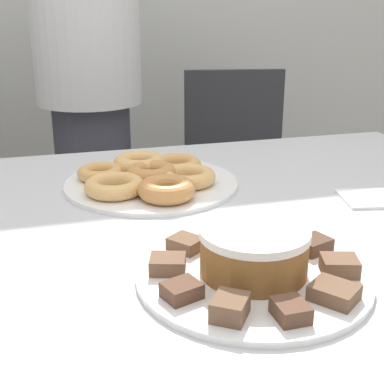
{
  "coord_description": "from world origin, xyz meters",
  "views": [
    {
      "loc": [
        -0.27,
        -0.9,
        1.14
      ],
      "look_at": [
        -0.03,
        -0.02,
        0.81
      ],
      "focal_mm": 50.0,
      "sensor_mm": 36.0,
      "label": 1
    }
  ],
  "objects_px": {
    "plate_donuts": "(152,183)",
    "frosted_cake": "(254,251)",
    "napkin": "(375,198)",
    "plate_cake": "(253,275)",
    "office_chair_right": "(238,195)",
    "person_standing": "(89,89)"
  },
  "relations": [
    {
      "from": "office_chair_right",
      "to": "plate_donuts",
      "type": "height_order",
      "value": "office_chair_right"
    },
    {
      "from": "plate_cake",
      "to": "frosted_cake",
      "type": "height_order",
      "value": "frosted_cake"
    },
    {
      "from": "office_chair_right",
      "to": "plate_cake",
      "type": "bearing_deg",
      "value": -99.67
    },
    {
      "from": "person_standing",
      "to": "office_chair_right",
      "type": "bearing_deg",
      "value": -1.77
    },
    {
      "from": "person_standing",
      "to": "plate_cake",
      "type": "bearing_deg",
      "value": -84.5
    },
    {
      "from": "plate_donuts",
      "to": "frosted_cake",
      "type": "distance_m",
      "value": 0.46
    },
    {
      "from": "person_standing",
      "to": "office_chair_right",
      "type": "xyz_separation_m",
      "value": [
        0.55,
        -0.02,
        -0.44
      ]
    },
    {
      "from": "frosted_cake",
      "to": "plate_cake",
      "type": "bearing_deg",
      "value": -116.57
    },
    {
      "from": "plate_cake",
      "to": "napkin",
      "type": "bearing_deg",
      "value": 33.36
    },
    {
      "from": "person_standing",
      "to": "frosted_cake",
      "type": "distance_m",
      "value": 1.23
    },
    {
      "from": "office_chair_right",
      "to": "plate_donuts",
      "type": "relative_size",
      "value": 2.32
    },
    {
      "from": "office_chair_right",
      "to": "frosted_cake",
      "type": "height_order",
      "value": "office_chair_right"
    },
    {
      "from": "office_chair_right",
      "to": "napkin",
      "type": "distance_m",
      "value": 1.03
    },
    {
      "from": "plate_donuts",
      "to": "person_standing",
      "type": "bearing_deg",
      "value": 94.3
    },
    {
      "from": "person_standing",
      "to": "frosted_cake",
      "type": "relative_size",
      "value": 10.17
    },
    {
      "from": "office_chair_right",
      "to": "plate_donuts",
      "type": "bearing_deg",
      "value": -113.05
    },
    {
      "from": "napkin",
      "to": "plate_donuts",
      "type": "bearing_deg",
      "value": 153.68
    },
    {
      "from": "plate_donuts",
      "to": "frosted_cake",
      "type": "relative_size",
      "value": 2.39
    },
    {
      "from": "person_standing",
      "to": "office_chair_right",
      "type": "distance_m",
      "value": 0.7
    },
    {
      "from": "person_standing",
      "to": "frosted_cake",
      "type": "height_order",
      "value": "person_standing"
    },
    {
      "from": "plate_cake",
      "to": "frosted_cake",
      "type": "distance_m",
      "value": 0.04
    },
    {
      "from": "plate_donuts",
      "to": "frosted_cake",
      "type": "bearing_deg",
      "value": -82.44
    }
  ]
}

